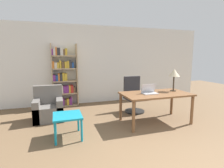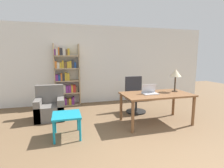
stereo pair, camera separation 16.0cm
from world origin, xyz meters
TOP-DOWN VIEW (x-y plane):
  - wall_back at (0.00, 4.53)m, footprint 8.00×0.06m
  - desk at (0.76, 2.11)m, footprint 1.67×0.90m
  - laptop at (0.59, 2.11)m, footprint 0.37×0.23m
  - table_lamp at (1.35, 2.21)m, footprint 0.29×0.29m
  - office_chair at (0.63, 3.09)m, footprint 0.58×0.58m
  - side_table_blue at (-1.38, 1.90)m, footprint 0.56×0.59m
  - armchair at (-1.78, 3.12)m, footprint 0.72×0.66m
  - bookshelf at (-1.33, 4.34)m, footprint 0.82×0.28m

SIDE VIEW (x-z plane):
  - armchair at x=-1.78m, z-range -0.15..0.73m
  - side_table_blue at x=-1.38m, z-range 0.17..0.65m
  - office_chair at x=0.63m, z-range -0.06..0.98m
  - desk at x=0.76m, z-range 0.28..1.03m
  - laptop at x=0.59m, z-range 0.68..0.91m
  - bookshelf at x=-1.33m, z-range -0.09..1.96m
  - table_lamp at x=1.35m, z-range 0.92..1.49m
  - wall_back at x=0.00m, z-range 0.00..2.70m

